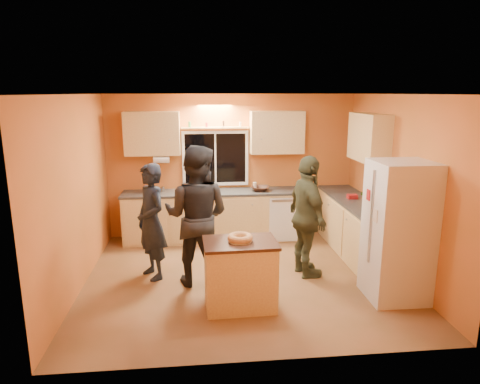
{
  "coord_description": "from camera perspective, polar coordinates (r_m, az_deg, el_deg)",
  "views": [
    {
      "loc": [
        -0.65,
        -5.74,
        2.62
      ],
      "look_at": [
        -0.01,
        0.4,
        1.18
      ],
      "focal_mm": 32.0,
      "sensor_mm": 36.0,
      "label": 1
    }
  ],
  "objects": [
    {
      "name": "island",
      "position": [
        5.37,
        0.02,
        -10.87
      ],
      "size": [
        0.91,
        0.64,
        0.86
      ],
      "rotation": [
        0.0,
        0.0,
        0.03
      ],
      "color": "tan",
      "rests_on": "ground"
    },
    {
      "name": "mixing_bowl",
      "position": [
        7.67,
        2.73,
        0.47
      ],
      "size": [
        0.41,
        0.41,
        0.08
      ],
      "primitive_type": "imported",
      "rotation": [
        0.0,
        0.0,
        -0.25
      ],
      "color": "black",
      "rests_on": "back_counter"
    },
    {
      "name": "person_center",
      "position": [
        5.88,
        -5.8,
        -3.21
      ],
      "size": [
        1.13,
        1.0,
        1.95
      ],
      "primitive_type": "imported",
      "rotation": [
        0.0,
        0.0,
        2.82
      ],
      "color": "black",
      "rests_on": "ground"
    },
    {
      "name": "ground",
      "position": [
        6.34,
        0.49,
        -11.27
      ],
      "size": [
        4.5,
        4.5,
        0.0
      ],
      "primitive_type": "plane",
      "color": "brown",
      "rests_on": "ground"
    },
    {
      "name": "refrigerator",
      "position": [
        5.81,
        20.36,
        -4.94
      ],
      "size": [
        0.72,
        0.7,
        1.8
      ],
      "primitive_type": "cube",
      "color": "silver",
      "rests_on": "ground"
    },
    {
      "name": "right_counter",
      "position": [
        7.1,
        15.94,
        -5.19
      ],
      "size": [
        0.62,
        1.84,
        0.9
      ],
      "color": "tan",
      "rests_on": "ground"
    },
    {
      "name": "potted_plant",
      "position": [
        6.95,
        16.65,
        -0.57
      ],
      "size": [
        0.26,
        0.22,
        0.28
      ],
      "primitive_type": "imported",
      "rotation": [
        0.0,
        0.0,
        0.02
      ],
      "color": "gray",
      "rests_on": "right_counter"
    },
    {
      "name": "back_counter",
      "position": [
        7.78,
        -0.8,
        -3.07
      ],
      "size": [
        4.23,
        0.62,
        0.9
      ],
      "color": "tan",
      "rests_on": "ground"
    },
    {
      "name": "room_shell",
      "position": [
        6.28,
        1.19,
        3.94
      ],
      "size": [
        4.54,
        4.04,
        2.61
      ],
      "color": "orange",
      "rests_on": "ground"
    },
    {
      "name": "bundt_pastry",
      "position": [
        5.2,
        0.02,
        -6.13
      ],
      "size": [
        0.31,
        0.31,
        0.09
      ],
      "primitive_type": "torus",
      "color": "tan",
      "rests_on": "island"
    },
    {
      "name": "red_box",
      "position": [
        7.34,
        14.74,
        -0.59
      ],
      "size": [
        0.17,
        0.13,
        0.07
      ],
      "primitive_type": "cube",
      "rotation": [
        0.0,
        0.0,
        -0.05
      ],
      "color": "#AF1B1B",
      "rests_on": "right_counter"
    },
    {
      "name": "utensil_crock",
      "position": [
        7.63,
        -6.17,
        0.67
      ],
      "size": [
        0.14,
        0.14,
        0.17
      ],
      "primitive_type": "cylinder",
      "color": "beige",
      "rests_on": "back_counter"
    },
    {
      "name": "person_right",
      "position": [
        6.19,
        8.95,
        -3.32
      ],
      "size": [
        0.6,
        1.1,
        1.77
      ],
      "primitive_type": "imported",
      "rotation": [
        0.0,
        0.0,
        1.74
      ],
      "color": "#393B26",
      "rests_on": "ground"
    },
    {
      "name": "person_left",
      "position": [
        6.2,
        -11.74,
        -3.9
      ],
      "size": [
        0.65,
        0.73,
        1.67
      ],
      "primitive_type": "imported",
      "rotation": [
        0.0,
        0.0,
        -1.04
      ],
      "color": "black",
      "rests_on": "ground"
    }
  ]
}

